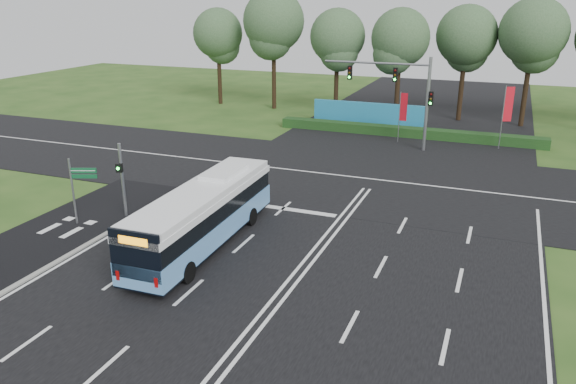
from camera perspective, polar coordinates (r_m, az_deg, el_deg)
The scene contains 14 objects.
ground at distance 25.67m, azimuth 2.17°, elevation -6.46°, with size 120.00×120.00×0.00m, color #274918.
road_main at distance 25.66m, azimuth 2.17°, elevation -6.42°, with size 20.00×120.00×0.04m, color black.
road_cross at distance 36.43m, azimuth 8.47°, elevation 1.29°, with size 120.00×14.00×0.05m, color black.
bike_path at distance 29.70m, azimuth -23.41°, elevation -4.38°, with size 5.00×18.00×0.06m, color black.
kerb_strip at distance 28.12m, azimuth -19.90°, elevation -5.17°, with size 0.25×18.00×0.12m, color gray.
city_bus at distance 26.25m, azimuth -8.59°, elevation -2.34°, with size 2.56×10.91×3.12m.
pedestrian_signal at distance 30.52m, azimuth -16.53°, elevation 1.42°, with size 0.37×0.44×4.02m.
street_sign at distance 30.18m, azimuth -20.55°, elevation 0.88°, with size 1.29×0.56×3.52m.
banner_flag_mid at distance 45.50m, azimuth 11.56°, elevation 8.19°, with size 0.60×0.11×4.10m.
banner_flag_right at distance 45.74m, azimuth 21.34°, elevation 7.93°, with size 0.67×0.33×4.88m.
traffic_light_gantry at distance 43.47m, azimuth 11.70°, elevation 10.32°, with size 8.41×0.28×7.00m.
hedge at distance 48.18m, azimuth 11.98°, elevation 5.97°, with size 22.00×1.20×0.80m, color #143613.
blue_hoarding at distance 51.20m, azimuth 8.09°, elevation 7.78°, with size 10.00×0.30×2.20m, color teal.
eucalyptus_row at distance 53.92m, azimuth 18.88°, elevation 15.20°, with size 54.67×7.76×12.96m.
Camera 1 is at (7.57, -21.85, 11.15)m, focal length 35.00 mm.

